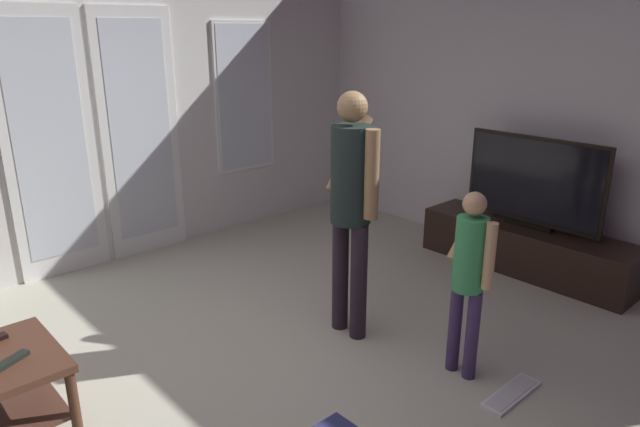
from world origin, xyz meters
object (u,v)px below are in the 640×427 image
Objects in this scene: tv_stand at (526,248)px; person_adult at (352,195)px; person_child at (470,269)px; loose_keyboard at (511,394)px; tv_remote_black at (11,360)px; flat_screen_tv at (534,182)px.

person_adult is (-1.82, 0.28, 0.76)m from tv_stand.
person_child reaches higher than loose_keyboard.
tv_remote_black reaches higher than tv_stand.
flat_screen_tv is 2.00m from loose_keyboard.
person_adult is (-1.82, 0.27, 0.19)m from flat_screen_tv.
tv_stand reaches higher than loose_keyboard.
tv_stand is 3.83m from tv_remote_black.
flat_screen_tv is 0.72× the size of person_adult.
person_child is at bearing -53.00° from tv_remote_black.
person_child is (-1.67, -0.51, -0.09)m from flat_screen_tv.
tv_stand is 1.53× the size of flat_screen_tv.
person_child is at bearing 92.49° from loose_keyboard.
tv_stand is 10.41× the size of tv_remote_black.
loose_keyboard is (-1.66, -0.83, -0.18)m from tv_stand.
tv_remote_black reaches higher than loose_keyboard.
tv_stand is 1.87m from loose_keyboard.
tv_remote_black is (-3.77, 0.60, 0.27)m from tv_stand.
loose_keyboard is 2.59m from tv_remote_black.
tv_stand is 1.99m from person_adult.
person_adult is at bearing 171.46° from flat_screen_tv.
tv_remote_black is at bearing 171.02° from flat_screen_tv.
tv_remote_black is at bearing 170.97° from tv_stand.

